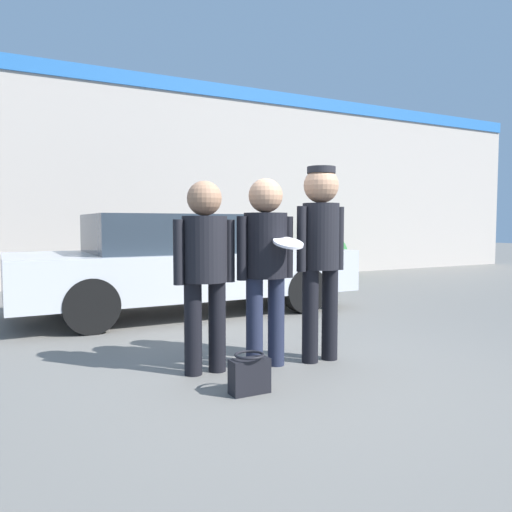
{
  "coord_description": "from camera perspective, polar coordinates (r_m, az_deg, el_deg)",
  "views": [
    {
      "loc": [
        -2.13,
        -3.71,
        1.28
      ],
      "look_at": [
        -0.01,
        0.32,
        0.98
      ],
      "focal_mm": 35.0,
      "sensor_mm": 36.0,
      "label": 1
    }
  ],
  "objects": [
    {
      "name": "parked_car_near",
      "position": [
        7.25,
        -8.15,
        -0.76
      ],
      "size": [
        4.76,
        1.91,
        1.41
      ],
      "color": "#B7BABF",
      "rests_on": "ground"
    },
    {
      "name": "person_left",
      "position": [
        4.24,
        -5.88,
        -0.36
      ],
      "size": [
        0.55,
        0.38,
        1.64
      ],
      "color": "black",
      "rests_on": "ground"
    },
    {
      "name": "person_right",
      "position": [
        4.63,
        7.4,
        1.39
      ],
      "size": [
        0.51,
        0.34,
        1.8
      ],
      "color": "black",
      "rests_on": "ground"
    },
    {
      "name": "handbag",
      "position": [
        3.86,
        -0.75,
        -13.36
      ],
      "size": [
        0.3,
        0.23,
        0.3
      ],
      "color": "black",
      "rests_on": "ground"
    },
    {
      "name": "ground_plane",
      "position": [
        4.47,
        2.11,
        -12.92
      ],
      "size": [
        56.0,
        56.0,
        0.0
      ],
      "primitive_type": "plane",
      "color": "#66635E"
    },
    {
      "name": "shrub",
      "position": [
        12.17,
        8.01,
        0.15
      ],
      "size": [
        1.06,
        1.06,
        1.06
      ],
      "color": "#2D6B33",
      "rests_on": "ground"
    },
    {
      "name": "storefront_building",
      "position": [
        10.84,
        -16.43,
        8.67
      ],
      "size": [
        24.0,
        0.22,
        4.42
      ],
      "color": "#B2A89E",
      "rests_on": "ground"
    },
    {
      "name": "person_middle_with_frisbee",
      "position": [
        4.4,
        1.12,
        0.16
      ],
      "size": [
        0.55,
        0.59,
        1.67
      ],
      "color": "#1E2338",
      "rests_on": "ground"
    }
  ]
}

